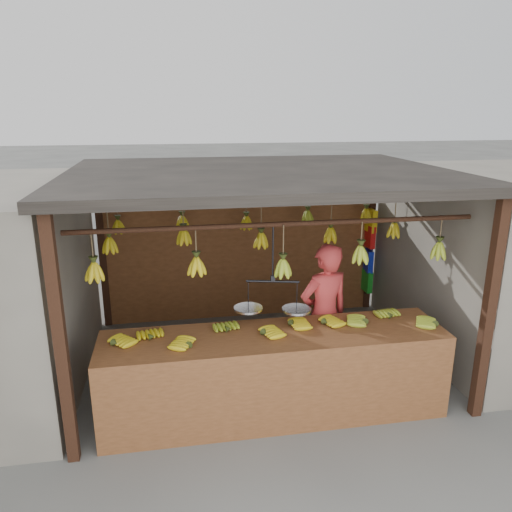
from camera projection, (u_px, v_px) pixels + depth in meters
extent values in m
plane|color=#5B5B57|center=(260.00, 361.00, 6.30)|extent=(80.00, 80.00, 0.00)
cube|color=black|center=(61.00, 344.00, 4.22)|extent=(0.10, 0.10, 2.30)
cube|color=black|center=(488.00, 312.00, 4.89)|extent=(0.10, 0.10, 2.30)
cube|color=black|center=(102.00, 249.00, 7.05)|extent=(0.10, 0.10, 2.30)
cube|color=black|center=(370.00, 237.00, 7.72)|extent=(0.10, 0.10, 2.30)
cube|color=black|center=(261.00, 174.00, 5.63)|extent=(4.30, 3.30, 0.10)
cylinder|color=black|center=(280.00, 224.00, 4.78)|extent=(4.00, 0.05, 0.05)
cylinder|color=black|center=(261.00, 205.00, 5.73)|extent=(4.00, 0.05, 0.05)
cylinder|color=black|center=(247.00, 191.00, 6.67)|extent=(4.00, 0.05, 0.05)
cube|color=brown|center=(242.00, 259.00, 7.46)|extent=(4.00, 0.06, 1.80)
cube|color=brown|center=(275.00, 337.00, 5.01)|extent=(3.49, 0.77, 0.08)
cube|color=brown|center=(283.00, 394.00, 4.76)|extent=(3.49, 0.04, 0.90)
cube|color=black|center=(106.00, 412.00, 4.54)|extent=(0.07, 0.07, 0.82)
cube|color=black|center=(438.00, 380.00, 5.09)|extent=(0.07, 0.07, 0.82)
cube|color=black|center=(113.00, 375.00, 5.18)|extent=(0.07, 0.07, 0.82)
cube|color=black|center=(408.00, 349.00, 5.73)|extent=(0.07, 0.07, 0.82)
ellipsoid|color=gold|center=(115.00, 344.00, 4.71)|extent=(0.30, 0.30, 0.06)
ellipsoid|color=gold|center=(152.00, 337.00, 4.85)|extent=(0.23, 0.27, 0.06)
ellipsoid|color=gold|center=(190.00, 344.00, 4.71)|extent=(0.30, 0.27, 0.06)
ellipsoid|color=#92A523|center=(229.00, 330.00, 5.01)|extent=(0.22, 0.27, 0.06)
ellipsoid|color=gold|center=(264.00, 334.00, 4.92)|extent=(0.28, 0.25, 0.06)
ellipsoid|color=gold|center=(292.00, 325.00, 5.13)|extent=(0.25, 0.20, 0.06)
ellipsoid|color=gold|center=(325.00, 323.00, 5.17)|extent=(0.29, 0.26, 0.06)
ellipsoid|color=#92A523|center=(365.00, 321.00, 5.22)|extent=(0.29, 0.25, 0.06)
ellipsoid|color=#92A523|center=(391.00, 316.00, 5.34)|extent=(0.21, 0.26, 0.06)
ellipsoid|color=#92A523|center=(435.00, 323.00, 5.16)|extent=(0.30, 0.27, 0.06)
ellipsoid|color=gold|center=(95.00, 272.00, 4.60)|extent=(0.16, 0.16, 0.28)
ellipsoid|color=gold|center=(197.00, 266.00, 4.81)|extent=(0.16, 0.16, 0.28)
ellipsoid|color=#92A523|center=(283.00, 268.00, 4.88)|extent=(0.16, 0.16, 0.28)
ellipsoid|color=#92A523|center=(360.00, 254.00, 4.98)|extent=(0.16, 0.16, 0.28)
ellipsoid|color=#92A523|center=(439.00, 251.00, 5.22)|extent=(0.16, 0.16, 0.28)
ellipsoid|color=gold|center=(110.00, 245.00, 5.52)|extent=(0.16, 0.16, 0.28)
ellipsoid|color=gold|center=(184.00, 237.00, 5.65)|extent=(0.16, 0.16, 0.28)
ellipsoid|color=gold|center=(261.00, 240.00, 5.85)|extent=(0.16, 0.16, 0.28)
ellipsoid|color=gold|center=(330.00, 235.00, 6.00)|extent=(0.16, 0.16, 0.28)
ellipsoid|color=gold|center=(394.00, 230.00, 6.14)|extent=(0.16, 0.16, 0.28)
ellipsoid|color=gold|center=(118.00, 227.00, 6.48)|extent=(0.16, 0.16, 0.28)
ellipsoid|color=gold|center=(182.00, 222.00, 6.61)|extent=(0.16, 0.16, 0.28)
ellipsoid|color=gold|center=(246.00, 223.00, 6.79)|extent=(0.16, 0.16, 0.28)
ellipsoid|color=#92A523|center=(308.00, 217.00, 6.91)|extent=(0.16, 0.16, 0.28)
ellipsoid|color=gold|center=(366.00, 215.00, 7.11)|extent=(0.16, 0.16, 0.28)
cylinder|color=black|center=(273.00, 253.00, 4.86)|extent=(0.02, 0.02, 0.58)
cylinder|color=black|center=(273.00, 281.00, 4.94)|extent=(0.52, 0.14, 0.02)
cylinder|color=silver|center=(248.00, 309.00, 5.04)|extent=(0.28, 0.28, 0.02)
cylinder|color=silver|center=(297.00, 310.00, 5.01)|extent=(0.28, 0.28, 0.02)
imported|color=#BF3333|center=(324.00, 315.00, 5.60)|extent=(0.69, 0.54, 1.67)
cube|color=yellow|center=(371.00, 221.00, 7.48)|extent=(0.08, 0.26, 0.34)
cube|color=red|center=(370.00, 236.00, 7.55)|extent=(0.08, 0.26, 0.34)
cube|color=#1426BF|center=(368.00, 260.00, 7.66)|extent=(0.08, 0.26, 0.34)
cube|color=#199926|center=(367.00, 280.00, 7.75)|extent=(0.08, 0.26, 0.34)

